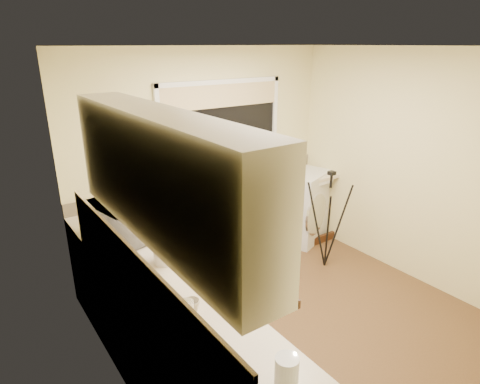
% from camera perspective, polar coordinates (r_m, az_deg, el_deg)
% --- Properties ---
extents(floor, '(3.20, 3.20, 0.00)m').
position_cam_1_polar(floor, '(4.15, 7.00, -16.74)').
color(floor, brown).
rests_on(floor, ground).
extents(ceiling, '(3.20, 3.20, 0.00)m').
position_cam_1_polar(ceiling, '(3.33, 8.87, 19.44)').
color(ceiling, white).
rests_on(ceiling, ground).
extents(wall_back, '(3.20, 0.00, 3.20)m').
position_cam_1_polar(wall_back, '(4.70, -4.72, 4.59)').
color(wall_back, beige).
rests_on(wall_back, ground).
extents(wall_front, '(3.20, 0.00, 3.20)m').
position_cam_1_polar(wall_front, '(2.77, 29.70, -9.59)').
color(wall_front, beige).
rests_on(wall_front, ground).
extents(wall_left, '(0.00, 3.00, 3.00)m').
position_cam_1_polar(wall_left, '(2.80, -17.20, -7.40)').
color(wall_left, beige).
rests_on(wall_left, ground).
extents(wall_right, '(0.00, 3.00, 3.00)m').
position_cam_1_polar(wall_right, '(4.75, 22.15, 3.31)').
color(wall_right, beige).
rests_on(wall_right, ground).
extents(base_cabinet_back, '(2.55, 0.60, 0.86)m').
position_cam_1_polar(base_cabinet_back, '(4.59, -6.00, -6.50)').
color(base_cabinet_back, silver).
rests_on(base_cabinet_back, floor).
extents(base_cabinet_left, '(0.54, 2.40, 0.86)m').
position_cam_1_polar(base_cabinet_left, '(3.10, -8.01, -21.42)').
color(base_cabinet_left, silver).
rests_on(base_cabinet_left, floor).
extents(worktop_back, '(3.20, 0.60, 0.04)m').
position_cam_1_polar(worktop_back, '(4.56, -2.66, -0.40)').
color(worktop_back, beige).
rests_on(worktop_back, base_cabinet_back).
extents(worktop_left, '(0.60, 2.40, 0.04)m').
position_cam_1_polar(worktop_left, '(2.82, -8.46, -14.54)').
color(worktop_left, beige).
rests_on(worktop_left, base_cabinet_left).
extents(upper_cabinet, '(0.28, 1.90, 0.70)m').
position_cam_1_polar(upper_cabinet, '(2.24, -11.06, 2.21)').
color(upper_cabinet, silver).
rests_on(upper_cabinet, wall_left).
extents(splashback_left, '(0.02, 2.40, 0.45)m').
position_cam_1_polar(splashback_left, '(2.60, -14.50, -11.90)').
color(splashback_left, beige).
rests_on(splashback_left, wall_left).
extents(splashback_back, '(3.20, 0.02, 0.14)m').
position_cam_1_polar(splashback_back, '(4.76, -4.56, 1.60)').
color(splashback_back, beige).
rests_on(splashback_back, wall_back).
extents(window_glass, '(1.50, 0.02, 1.00)m').
position_cam_1_polar(window_glass, '(4.72, -2.63, 8.74)').
color(window_glass, black).
rests_on(window_glass, wall_back).
extents(window_blind, '(1.50, 0.02, 0.25)m').
position_cam_1_polar(window_blind, '(4.64, -2.53, 13.24)').
color(window_blind, tan).
rests_on(window_blind, wall_back).
extents(windowsill, '(1.60, 0.14, 0.03)m').
position_cam_1_polar(windowsill, '(4.80, -2.17, 2.60)').
color(windowsill, white).
rests_on(windowsill, wall_back).
extents(sink, '(0.82, 0.46, 0.03)m').
position_cam_1_polar(sink, '(4.66, -0.60, 0.47)').
color(sink, tan).
rests_on(sink, worktop_back).
extents(faucet, '(0.03, 0.03, 0.24)m').
position_cam_1_polar(faucet, '(4.76, -1.84, 2.28)').
color(faucet, silver).
rests_on(faucet, worktop_back).
extents(washing_machine, '(0.84, 0.82, 0.93)m').
position_cam_1_polar(washing_machine, '(5.45, 8.04, -1.80)').
color(washing_machine, silver).
rests_on(washing_machine, floor).
extents(laptop, '(0.37, 0.33, 0.27)m').
position_cam_1_polar(laptop, '(4.32, -6.32, -0.44)').
color(laptop, '#A2A1A9').
rests_on(laptop, worktop_back).
extents(kettle, '(0.17, 0.17, 0.23)m').
position_cam_1_polar(kettle, '(3.16, -10.48, -7.75)').
color(kettle, white).
rests_on(kettle, worktop_left).
extents(dish_rack, '(0.43, 0.34, 0.06)m').
position_cam_1_polar(dish_rack, '(5.01, 5.03, 2.04)').
color(dish_rack, silver).
rests_on(dish_rack, worktop_back).
extents(tripod, '(0.71, 0.71, 1.16)m').
position_cam_1_polar(tripod, '(4.76, 12.16, -3.86)').
color(tripod, black).
rests_on(tripod, floor).
extents(glass_jug, '(0.12, 0.12, 0.17)m').
position_cam_1_polar(glass_jug, '(2.15, 6.51, -23.71)').
color(glass_jug, silver).
rests_on(glass_jug, worktop_left).
extents(steel_jar, '(0.09, 0.09, 0.12)m').
position_cam_1_polar(steel_jar, '(2.58, -7.40, -15.98)').
color(steel_jar, white).
rests_on(steel_jar, worktop_left).
extents(microwave, '(0.50, 0.64, 0.32)m').
position_cam_1_polar(microwave, '(3.60, -16.34, -3.94)').
color(microwave, silver).
rests_on(microwave, worktop_left).
extents(plant_a, '(0.14, 0.11, 0.23)m').
position_cam_1_polar(plant_a, '(4.50, -7.33, 3.02)').
color(plant_a, '#999999').
rests_on(plant_a, windowsill).
extents(plant_c, '(0.13, 0.13, 0.23)m').
position_cam_1_polar(plant_c, '(4.79, -1.65, 4.18)').
color(plant_c, '#999999').
rests_on(plant_c, windowsill).
extents(plant_d, '(0.19, 0.17, 0.20)m').
position_cam_1_polar(plant_d, '(4.88, 0.61, 4.30)').
color(plant_d, '#999999').
rests_on(plant_d, windowsill).
extents(soap_bottle_green, '(0.12, 0.12, 0.27)m').
position_cam_1_polar(soap_bottle_green, '(5.08, 3.96, 5.31)').
color(soap_bottle_green, green).
rests_on(soap_bottle_green, windowsill).
extents(soap_bottle_clear, '(0.09, 0.09, 0.18)m').
position_cam_1_polar(soap_bottle_clear, '(5.14, 4.48, 4.97)').
color(soap_bottle_clear, '#999999').
rests_on(soap_bottle_clear, windowsill).
extents(cup_back, '(0.15, 0.15, 0.09)m').
position_cam_1_polar(cup_back, '(5.25, 7.62, 2.94)').
color(cup_back, beige).
rests_on(cup_back, worktop_back).
extents(cup_left, '(0.12, 0.12, 0.09)m').
position_cam_1_polar(cup_left, '(2.63, -6.69, -15.58)').
color(cup_left, beige).
rests_on(cup_left, worktop_left).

